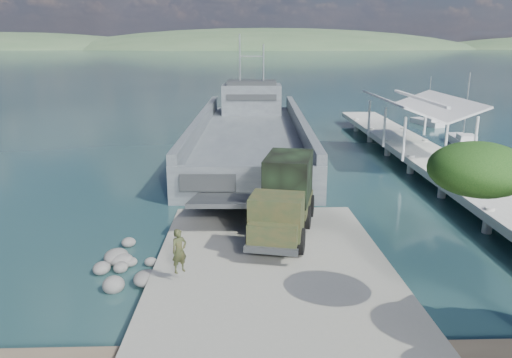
{
  "coord_description": "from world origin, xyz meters",
  "views": [
    {
      "loc": [
        -1.33,
        -19.73,
        9.63
      ],
      "look_at": [
        -0.5,
        6.0,
        2.44
      ],
      "focal_mm": 35.0,
      "sensor_mm": 36.0,
      "label": 1
    }
  ],
  "objects_px": {
    "soldier": "(180,260)",
    "sailboat_far": "(428,122)",
    "sailboat_near": "(463,142)",
    "landing_craft": "(250,140)",
    "pier": "(420,145)",
    "military_truck": "(285,197)"
  },
  "relations": [
    {
      "from": "soldier",
      "to": "sailboat_far",
      "type": "relative_size",
      "value": 0.31
    },
    {
      "from": "sailboat_near",
      "to": "landing_craft",
      "type": "bearing_deg",
      "value": -168.4
    },
    {
      "from": "pier",
      "to": "military_truck",
      "type": "height_order",
      "value": "pier"
    },
    {
      "from": "landing_craft",
      "to": "sailboat_near",
      "type": "xyz_separation_m",
      "value": [
        20.16,
        1.48,
        -0.54
      ]
    },
    {
      "from": "military_truck",
      "to": "sailboat_near",
      "type": "bearing_deg",
      "value": 62.77
    },
    {
      "from": "military_truck",
      "to": "sailboat_far",
      "type": "bearing_deg",
      "value": 72.72
    },
    {
      "from": "landing_craft",
      "to": "sailboat_near",
      "type": "bearing_deg",
      "value": 6.19
    },
    {
      "from": "pier",
      "to": "sailboat_far",
      "type": "height_order",
      "value": "sailboat_far"
    },
    {
      "from": "military_truck",
      "to": "sailboat_near",
      "type": "relative_size",
      "value": 1.13
    },
    {
      "from": "landing_craft",
      "to": "sailboat_near",
      "type": "height_order",
      "value": "landing_craft"
    },
    {
      "from": "landing_craft",
      "to": "sailboat_near",
      "type": "distance_m",
      "value": 20.22
    },
    {
      "from": "soldier",
      "to": "sailboat_far",
      "type": "height_order",
      "value": "sailboat_far"
    },
    {
      "from": "pier",
      "to": "sailboat_far",
      "type": "relative_size",
      "value": 7.62
    },
    {
      "from": "soldier",
      "to": "sailboat_near",
      "type": "height_order",
      "value": "sailboat_near"
    },
    {
      "from": "landing_craft",
      "to": "sailboat_far",
      "type": "xyz_separation_m",
      "value": [
        21.1,
        13.23,
        -0.6
      ]
    },
    {
      "from": "landing_craft",
      "to": "soldier",
      "type": "height_order",
      "value": "landing_craft"
    },
    {
      "from": "military_truck",
      "to": "soldier",
      "type": "distance_m",
      "value": 7.03
    },
    {
      "from": "military_truck",
      "to": "soldier",
      "type": "relative_size",
      "value": 4.48
    },
    {
      "from": "soldier",
      "to": "sailboat_far",
      "type": "distance_m",
      "value": 46.51
    },
    {
      "from": "sailboat_near",
      "to": "military_truck",
      "type": "bearing_deg",
      "value": -122.66
    },
    {
      "from": "military_truck",
      "to": "pier",
      "type": "bearing_deg",
      "value": 64.36
    },
    {
      "from": "sailboat_near",
      "to": "soldier",
      "type": "bearing_deg",
      "value": -122.77
    }
  ]
}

